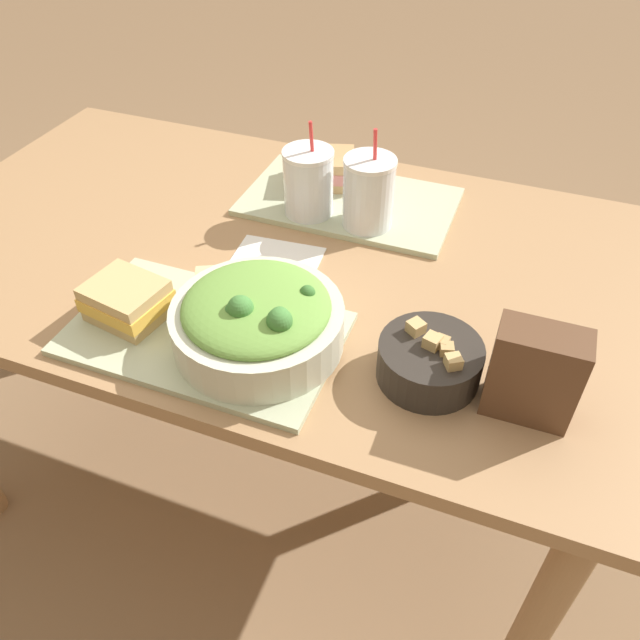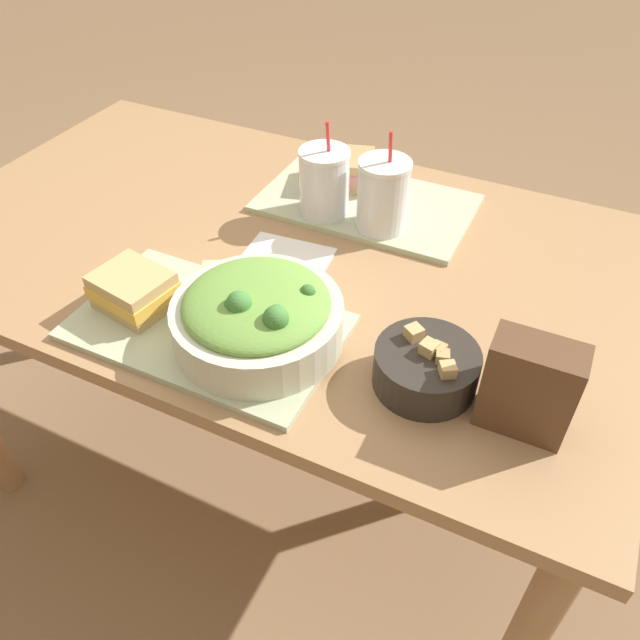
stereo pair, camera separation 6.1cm
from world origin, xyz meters
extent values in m
plane|color=#846647|center=(0.00, 0.00, 0.00)|extent=(12.00, 12.00, 0.00)
cube|color=#A37A51|center=(0.00, 0.00, 0.74)|extent=(1.41, 0.84, 0.03)
cylinder|color=#A37A51|center=(0.64, -0.36, 0.36)|extent=(0.06, 0.06, 0.73)
cylinder|color=#A37A51|center=(-0.64, 0.36, 0.36)|extent=(0.06, 0.06, 0.73)
cylinder|color=#A37A51|center=(0.64, 0.36, 0.36)|extent=(0.06, 0.06, 0.73)
cube|color=#B2BC99|center=(0.03, -0.26, 0.76)|extent=(0.44, 0.26, 0.01)
cube|color=#B2BC99|center=(0.12, 0.21, 0.76)|extent=(0.44, 0.26, 0.01)
cylinder|color=beige|center=(0.12, -0.25, 0.81)|extent=(0.27, 0.27, 0.07)
ellipsoid|color=#6B9E42|center=(0.12, -0.25, 0.84)|extent=(0.23, 0.23, 0.05)
sphere|color=#38702D|center=(0.19, -0.21, 0.86)|extent=(0.02, 0.02, 0.02)
sphere|color=#427F38|center=(0.18, -0.29, 0.87)|extent=(0.04, 0.04, 0.04)
sphere|color=#427F38|center=(0.10, -0.29, 0.86)|extent=(0.03, 0.03, 0.03)
sphere|color=#427F38|center=(0.17, -0.28, 0.86)|extent=(0.03, 0.03, 0.03)
sphere|color=#427F38|center=(0.11, -0.29, 0.87)|extent=(0.04, 0.04, 0.04)
cube|color=beige|center=(0.10, -0.27, 0.85)|extent=(0.05, 0.05, 0.01)
cube|color=beige|center=(0.11, -0.26, 0.85)|extent=(0.05, 0.04, 0.01)
cube|color=beige|center=(0.15, -0.20, 0.85)|extent=(0.04, 0.06, 0.01)
cylinder|color=#2D2823|center=(0.39, -0.22, 0.79)|extent=(0.16, 0.16, 0.06)
cylinder|color=#5B2D19|center=(0.39, -0.22, 0.81)|extent=(0.14, 0.14, 0.01)
cube|color=tan|center=(0.40, -0.21, 0.83)|extent=(0.02, 0.02, 0.02)
cube|color=tan|center=(0.42, -0.25, 0.83)|extent=(0.03, 0.03, 0.02)
cube|color=tan|center=(0.36, -0.20, 0.83)|extent=(0.03, 0.03, 0.02)
cube|color=tan|center=(0.41, -0.22, 0.83)|extent=(0.02, 0.02, 0.02)
cube|color=tan|center=(0.39, -0.22, 0.83)|extent=(0.03, 0.03, 0.02)
cube|color=tan|center=(-0.10, -0.27, 0.78)|extent=(0.13, 0.12, 0.02)
cube|color=#EFB742|center=(-0.10, -0.27, 0.80)|extent=(0.14, 0.12, 0.02)
cube|color=tan|center=(-0.10, -0.27, 0.82)|extent=(0.13, 0.12, 0.02)
cylinder|color=#DBBC84|center=(0.03, -0.17, 0.80)|extent=(0.12, 0.10, 0.06)
cylinder|color=beige|center=(0.07, -0.14, 0.80)|extent=(0.03, 0.05, 0.06)
cube|color=tan|center=(0.04, 0.26, 0.78)|extent=(0.14, 0.13, 0.02)
cube|color=#C1706B|center=(0.04, 0.26, 0.80)|extent=(0.15, 0.14, 0.02)
cube|color=tan|center=(0.04, 0.26, 0.82)|extent=(0.14, 0.13, 0.02)
cylinder|color=silver|center=(0.05, 0.13, 0.83)|extent=(0.10, 0.10, 0.13)
cylinder|color=black|center=(0.05, 0.13, 0.83)|extent=(0.09, 0.09, 0.10)
cylinder|color=white|center=(0.05, 0.13, 0.90)|extent=(0.10, 0.10, 0.01)
cylinder|color=red|center=(0.06, 0.13, 0.93)|extent=(0.01, 0.02, 0.07)
cylinder|color=silver|center=(0.18, 0.13, 0.84)|extent=(0.10, 0.10, 0.13)
cylinder|color=maroon|center=(0.18, 0.13, 0.83)|extent=(0.09, 0.09, 0.11)
cylinder|color=white|center=(0.18, 0.13, 0.91)|extent=(0.10, 0.10, 0.01)
cylinder|color=red|center=(0.19, 0.13, 0.94)|extent=(0.01, 0.02, 0.07)
cube|color=brown|center=(0.53, -0.23, 0.83)|extent=(0.12, 0.06, 0.15)
cube|color=white|center=(0.05, -0.03, 0.76)|extent=(0.17, 0.13, 0.00)
camera|label=1|loc=(0.47, -0.88, 1.46)|focal=35.00mm
camera|label=2|loc=(0.52, -0.86, 1.46)|focal=35.00mm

